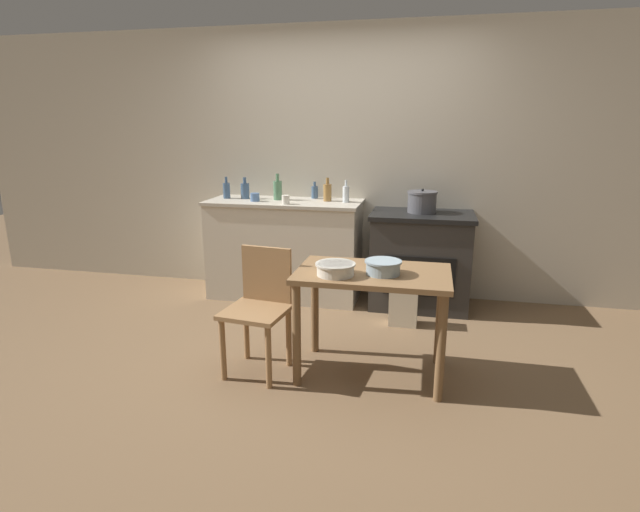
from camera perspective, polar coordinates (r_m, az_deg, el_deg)
ground_plane at (r=3.74m, az=-1.85°, el=-11.26°), size 14.00×14.00×0.00m
wall_back at (r=4.93m, az=2.65°, el=10.50°), size 8.00×0.07×2.55m
counter_cabinet at (r=4.86m, az=-4.02°, el=0.82°), size 1.47×0.61×0.94m
stove at (r=4.67m, az=11.38°, el=-0.44°), size 0.91×0.62×0.88m
work_table at (r=3.28m, az=6.03°, el=-3.80°), size 0.99×0.61×0.73m
chair at (r=3.40m, az=-6.88°, el=-5.62°), size 0.45×0.45×0.84m
flour_sack at (r=4.27m, az=9.50°, el=-5.58°), size 0.23×0.16×0.34m
stock_pot at (r=4.59m, az=11.58°, el=6.09°), size 0.27×0.27×0.22m
mixing_bowl_large at (r=3.13m, az=1.77°, el=-1.42°), size 0.25×0.25×0.08m
mixing_bowl_small at (r=3.17m, az=7.22°, el=-1.20°), size 0.23×0.23×0.09m
bottle_far_left at (r=4.81m, az=-4.86°, el=7.56°), size 0.08×0.08×0.25m
bottle_left at (r=4.89m, az=-0.61°, el=7.33°), size 0.06×0.06×0.16m
bottle_mid_left at (r=4.64m, az=2.98°, el=7.13°), size 0.06×0.06×0.21m
bottle_center_left at (r=4.93m, az=-8.56°, el=7.43°), size 0.08×0.08×0.21m
bottle_center at (r=4.71m, az=0.85°, el=7.32°), size 0.08×0.08×0.22m
bottle_center_right at (r=4.98m, az=-10.63°, el=7.42°), size 0.07×0.07×0.21m
cup_mid_right at (r=4.75m, az=-7.45°, el=6.68°), size 0.09×0.09×0.08m
cup_right at (r=4.54m, az=-3.95°, el=6.44°), size 0.07×0.07×0.08m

